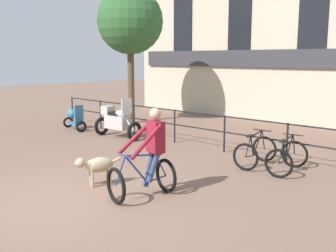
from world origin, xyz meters
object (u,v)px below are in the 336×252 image
object	(u,v)px
dog	(97,165)
parked_bicycle_mid_left	(287,157)
parked_bicycle_near_lamp	(255,152)
parked_scooter	(74,117)
parked_motorcycle	(117,121)
cyclist_with_bike	(148,158)

from	to	relation	value
dog	parked_bicycle_mid_left	size ratio (longest dim) A/B	0.80
parked_bicycle_near_lamp	parked_scooter	xyz separation A→B (m)	(-7.50, -0.20, 0.10)
parked_bicycle_near_lamp	parked_motorcycle	bearing A→B (deg)	-4.12
cyclist_with_bike	parked_scooter	world-z (taller)	cyclist_with_bike
parked_bicycle_near_lamp	parked_scooter	distance (m)	7.50
dog	parked_scooter	size ratio (longest dim) A/B	0.71
parked_bicycle_near_lamp	parked_bicycle_mid_left	size ratio (longest dim) A/B	0.99
parked_bicycle_near_lamp	parked_bicycle_mid_left	xyz separation A→B (m)	(0.83, 0.00, 0.00)
parked_scooter	cyclist_with_bike	bearing A→B (deg)	-102.82
parked_scooter	parked_motorcycle	bearing A→B (deg)	-76.36
parked_motorcycle	parked_bicycle_mid_left	world-z (taller)	parked_motorcycle
dog	parked_motorcycle	distance (m)	4.97
parked_bicycle_mid_left	parked_scooter	world-z (taller)	parked_scooter
cyclist_with_bike	parked_scooter	distance (m)	7.78
parked_bicycle_near_lamp	parked_bicycle_mid_left	distance (m)	0.83
parked_motorcycle	parked_bicycle_near_lamp	bearing A→B (deg)	-92.74
parked_motorcycle	parked_scooter	size ratio (longest dim) A/B	1.30
dog	cyclist_with_bike	bearing A→B (deg)	35.60
cyclist_with_bike	parked_bicycle_mid_left	bearing A→B (deg)	82.10
cyclist_with_bike	dog	distance (m)	1.32
parked_motorcycle	parked_scooter	world-z (taller)	parked_motorcycle
parked_bicycle_mid_left	cyclist_with_bike	bearing A→B (deg)	63.23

